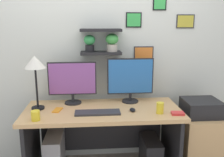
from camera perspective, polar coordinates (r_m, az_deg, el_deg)
back_wall_assembly at (r=2.84m, az=-2.59°, el=7.53°), size 4.40×0.24×2.70m
desk at (r=2.68m, az=-2.18°, el=-10.89°), size 1.59×0.68×0.75m
monitor_left at (r=2.69m, az=-9.14°, el=-0.57°), size 0.52×0.18×0.46m
monitor_right at (r=2.71m, az=4.25°, el=-0.03°), size 0.50×0.18×0.49m
keyboard at (r=2.43m, az=-3.35°, el=-7.84°), size 0.44×0.14×0.02m
computer_mouse at (r=2.49m, az=4.76°, el=-7.20°), size 0.06×0.09×0.03m
desk_lamp at (r=2.55m, az=-17.34°, el=2.94°), size 0.21×0.21×0.55m
cell_phone at (r=2.56m, az=-12.48°, el=-7.11°), size 0.10×0.15×0.01m
coffee_mug at (r=2.36m, az=-17.23°, el=-8.16°), size 0.08×0.08×0.09m
scissors_tray at (r=2.48m, az=14.92°, el=-7.77°), size 0.13×0.09×0.02m
water_cup at (r=2.46m, az=11.02°, el=-6.68°), size 0.07×0.07×0.11m
drawer_cabinet at (r=3.00m, az=19.30°, el=-13.59°), size 0.44×0.50×0.63m
printer at (r=2.85m, az=19.90°, el=-6.33°), size 0.38×0.34×0.17m
computer_tower_left at (r=2.85m, az=-13.08°, el=-16.79°), size 0.18×0.40×0.45m
computer_tower_right at (r=2.86m, az=8.85°, el=-17.09°), size 0.18×0.40×0.39m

